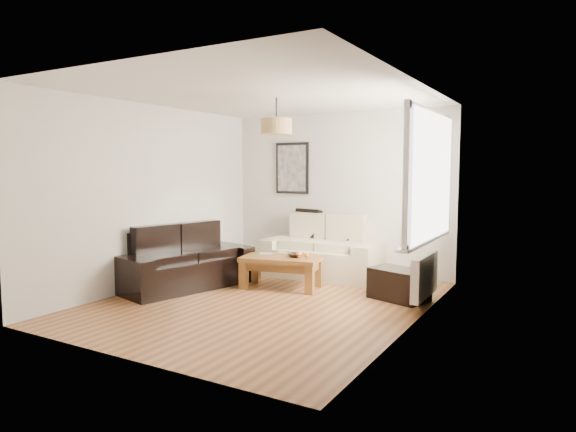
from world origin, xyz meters
The scene contains 21 objects.
floor centered at (0.00, 0.00, 0.00)m, with size 4.50×4.50×0.00m, color brown.
ceiling centered at (0.00, 0.00, 2.60)m, with size 3.80×4.50×0.00m, color white, non-canonical shape.
wall_back centered at (0.00, 2.25, 1.30)m, with size 3.80×0.04×2.60m, color silver, non-canonical shape.
wall_front centered at (0.00, -2.25, 1.30)m, with size 3.80×0.04×2.60m, color silver, non-canonical shape.
wall_left centered at (-1.90, 0.00, 1.30)m, with size 0.04×4.50×2.60m, color silver, non-canonical shape.
wall_right centered at (1.90, 0.00, 1.30)m, with size 0.04×4.50×2.60m, color silver, non-canonical shape.
window_bay centered at (1.86, 0.80, 1.60)m, with size 0.14×1.90×1.60m, color white, non-canonical shape.
radiator centered at (1.82, 0.80, 0.38)m, with size 0.10×0.90×0.52m, color white.
poster centered at (-0.85, 2.22, 1.70)m, with size 0.62×0.04×0.87m, color black, non-canonical shape.
pendant_shade centered at (0.00, 0.30, 2.23)m, with size 0.40×0.40×0.20m, color tan.
loveseat_cream centered at (-0.04, 1.78, 0.45)m, with size 1.81×0.99×0.90m, color beige, non-canonical shape.
sofa_leather centered at (-1.43, 0.12, 0.41)m, with size 1.88×0.92×0.81m, color black, non-canonical shape.
coffee_table centered at (-0.20, 0.75, 0.23)m, with size 1.10×0.60×0.45m, color brown, non-canonical shape.
ottoman centered at (1.45, 0.96, 0.20)m, with size 0.70×0.45×0.40m, color black.
cushion_left centered at (-0.44, 2.00, 0.79)m, with size 0.47×0.14×0.47m, color black.
cushion_right centered at (0.18, 2.00, 0.75)m, with size 0.38×0.12×0.38m, color black.
fruit_bowl centered at (0.01, 0.81, 0.48)m, with size 0.22×0.22×0.05m, color black.
orange_a centered at (0.08, 0.76, 0.49)m, with size 0.06×0.06×0.06m, color #E55013.
orange_b centered at (0.17, 0.83, 0.49)m, with size 0.07×0.07×0.07m, color orange.
orange_c centered at (0.04, 0.85, 0.49)m, with size 0.08×0.08×0.08m, color #FD5315.
papers centered at (-0.52, 0.86, 0.45)m, with size 0.18×0.13×0.01m, color beige.
Camera 1 is at (3.38, -5.29, 1.68)m, focal length 31.33 mm.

